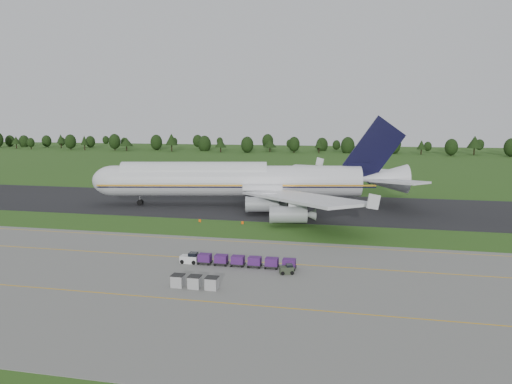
% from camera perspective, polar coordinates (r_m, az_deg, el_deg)
% --- Properties ---
extents(ground, '(600.00, 600.00, 0.00)m').
position_cam_1_polar(ground, '(101.25, 0.62, -4.41)').
color(ground, '#274D17').
rests_on(ground, ground).
extents(apron, '(300.00, 52.00, 0.06)m').
position_cam_1_polar(apron, '(69.55, -5.16, -10.56)').
color(apron, slate).
rests_on(apron, ground).
extents(taxiway, '(300.00, 40.00, 0.08)m').
position_cam_1_polar(taxiway, '(128.23, 3.16, -1.63)').
color(taxiway, black).
rests_on(taxiway, ground).
extents(apron_markings, '(300.00, 30.20, 0.01)m').
position_cam_1_polar(apron_markings, '(75.92, -3.55, -8.85)').
color(apron_markings, '#E19F0D').
rests_on(apron_markings, apron).
extents(tree_line, '(530.33, 23.21, 11.78)m').
position_cam_1_polar(tree_line, '(317.41, 7.27, 5.48)').
color(tree_line, black).
rests_on(tree_line, ground).
extents(aircraft, '(82.60, 78.55, 23.13)m').
position_cam_1_polar(aircraft, '(128.85, -1.54, 1.38)').
color(aircraft, silver).
rests_on(aircraft, ground).
extents(baggage_train, '(18.25, 1.66, 1.59)m').
position_cam_1_polar(baggage_train, '(77.45, -2.34, -7.82)').
color(baggage_train, silver).
rests_on(baggage_train, apron).
extents(utility_cart, '(2.29, 1.82, 1.10)m').
position_cam_1_polar(utility_cart, '(73.90, 3.51, -8.91)').
color(utility_cart, '#2F3827').
rests_on(utility_cart, apron).
extents(uld_row, '(6.48, 1.68, 1.66)m').
position_cam_1_polar(uld_row, '(68.43, -7.01, -10.15)').
color(uld_row, '#9F9F9F').
rests_on(uld_row, apron).
extents(edge_markers, '(10.11, 0.30, 0.60)m').
position_cam_1_polar(edge_markers, '(108.29, -4.02, -3.42)').
color(edge_markers, '#FD5308').
rests_on(edge_markers, ground).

